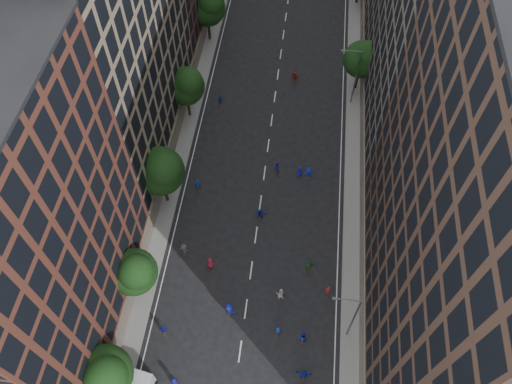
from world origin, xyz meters
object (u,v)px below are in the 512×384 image
skater_0 (175,382)px  skater_1 (278,331)px  skater_2 (302,337)px  streetlamp_near (352,316)px  streetlamp_far (355,75)px

skater_0 → skater_1: bearing=-122.9°
skater_0 → skater_2: (11.83, 5.84, 0.07)m
streetlamp_near → skater_2: streetlamp_near is taller
streetlamp_near → skater_1: streetlamp_near is taller
streetlamp_far → skater_0: size_ratio=5.34×
skater_0 → skater_2: bearing=-130.3°
streetlamp_far → skater_1: bearing=-101.4°
skater_0 → streetlamp_near: bearing=-133.4°
skater_1 → skater_2: skater_2 is taller
streetlamp_near → skater_1: (-6.78, -0.69, -4.38)m
streetlamp_near → skater_1: size_ratio=5.75×
streetlamp_near → skater_2: 6.12m
skater_0 → skater_1: size_ratio=1.08×
skater_0 → skater_1: (9.33, 6.21, -0.06)m
skater_1 → streetlamp_far: bearing=-85.2°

